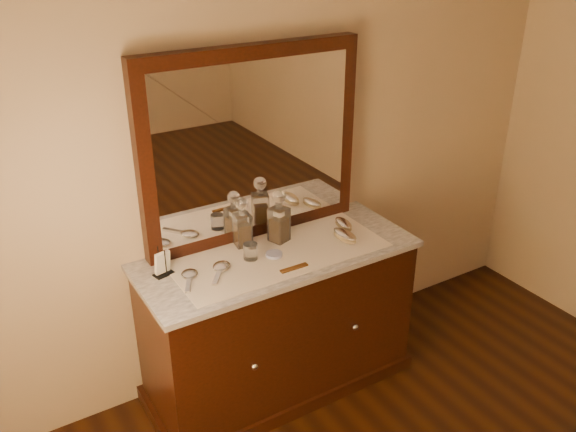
# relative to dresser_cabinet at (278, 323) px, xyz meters

# --- Properties ---
(dresser_cabinet) EXTENTS (1.40, 0.55, 0.82)m
(dresser_cabinet) POSITION_rel_dresser_cabinet_xyz_m (0.00, 0.00, 0.00)
(dresser_cabinet) COLOR black
(dresser_cabinet) RESTS_ON floor
(dresser_plinth) EXTENTS (1.46, 0.59, 0.08)m
(dresser_plinth) POSITION_rel_dresser_cabinet_xyz_m (0.00, 0.00, -0.37)
(dresser_plinth) COLOR black
(dresser_plinth) RESTS_ON floor
(knob_left) EXTENTS (0.04, 0.04, 0.04)m
(knob_left) POSITION_rel_dresser_cabinet_xyz_m (-0.30, -0.28, 0.04)
(knob_left) COLOR silver
(knob_left) RESTS_ON dresser_cabinet
(knob_right) EXTENTS (0.04, 0.04, 0.04)m
(knob_right) POSITION_rel_dresser_cabinet_xyz_m (0.30, -0.28, 0.04)
(knob_right) COLOR silver
(knob_right) RESTS_ON dresser_cabinet
(marble_top) EXTENTS (1.44, 0.59, 0.03)m
(marble_top) POSITION_rel_dresser_cabinet_xyz_m (0.00, 0.00, 0.42)
(marble_top) COLOR white
(marble_top) RESTS_ON dresser_cabinet
(mirror_frame) EXTENTS (1.20, 0.08, 1.00)m
(mirror_frame) POSITION_rel_dresser_cabinet_xyz_m (0.00, 0.25, 0.94)
(mirror_frame) COLOR black
(mirror_frame) RESTS_ON marble_top
(mirror_glass) EXTENTS (1.06, 0.01, 0.86)m
(mirror_glass) POSITION_rel_dresser_cabinet_xyz_m (0.00, 0.21, 0.94)
(mirror_glass) COLOR white
(mirror_glass) RESTS_ON marble_top
(lace_runner) EXTENTS (1.10, 0.45, 0.00)m
(lace_runner) POSITION_rel_dresser_cabinet_xyz_m (0.00, -0.02, 0.44)
(lace_runner) COLOR white
(lace_runner) RESTS_ON marble_top
(pin_dish) EXTENTS (0.10, 0.10, 0.01)m
(pin_dish) POSITION_rel_dresser_cabinet_xyz_m (-0.04, -0.02, 0.45)
(pin_dish) COLOR white
(pin_dish) RESTS_ON lace_runner
(comb) EXTENTS (0.15, 0.03, 0.01)m
(comb) POSITION_rel_dresser_cabinet_xyz_m (-0.01, -0.18, 0.45)
(comb) COLOR brown
(comb) RESTS_ON lace_runner
(napkin_rack) EXTENTS (0.10, 0.08, 0.14)m
(napkin_rack) POSITION_rel_dresser_cabinet_xyz_m (-0.57, 0.10, 0.50)
(napkin_rack) COLOR black
(napkin_rack) RESTS_ON marble_top
(decanter_left) EXTENTS (0.09, 0.09, 0.27)m
(decanter_left) POSITION_rel_dresser_cabinet_xyz_m (-0.12, 0.16, 0.55)
(decanter_left) COLOR brown
(decanter_left) RESTS_ON lace_runner
(decanter_right) EXTENTS (0.11, 0.11, 0.29)m
(decanter_right) POSITION_rel_dresser_cabinet_xyz_m (0.07, 0.11, 0.55)
(decanter_right) COLOR brown
(decanter_right) RESTS_ON lace_runner
(brush_near) EXTENTS (0.08, 0.17, 0.05)m
(brush_near) POSITION_rel_dresser_cabinet_xyz_m (0.37, -0.07, 0.47)
(brush_near) COLOR #9C8660
(brush_near) RESTS_ON lace_runner
(brush_far) EXTENTS (0.08, 0.15, 0.04)m
(brush_far) POSITION_rel_dresser_cabinet_xyz_m (0.45, 0.05, 0.46)
(brush_far) COLOR #9C8660
(brush_far) RESTS_ON lace_runner
(hand_mirror_outer) EXTENTS (0.14, 0.21, 0.02)m
(hand_mirror_outer) POSITION_rel_dresser_cabinet_xyz_m (-0.48, 0.01, 0.45)
(hand_mirror_outer) COLOR silver
(hand_mirror_outer) RESTS_ON lace_runner
(hand_mirror_inner) EXTENTS (0.18, 0.21, 0.02)m
(hand_mirror_inner) POSITION_rel_dresser_cabinet_xyz_m (-0.32, -0.01, 0.45)
(hand_mirror_inner) COLOR silver
(hand_mirror_inner) RESTS_ON lace_runner
(tumblers) EXTENTS (0.07, 0.07, 0.08)m
(tumblers) POSITION_rel_dresser_cabinet_xyz_m (-0.15, 0.01, 0.48)
(tumblers) COLOR white
(tumblers) RESTS_ON lace_runner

